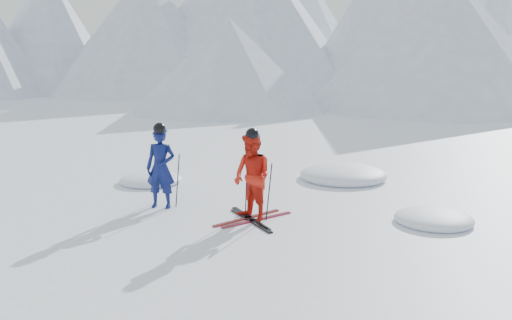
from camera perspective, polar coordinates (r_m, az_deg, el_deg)
The scene contains 12 objects.
ground at distance 10.47m, azimuth 4.98°, elevation -7.10°, with size 160.00×160.00×0.00m, color white.
skier_blue at distance 11.77m, azimuth -10.00°, elevation -0.84°, with size 0.63×0.42×1.74m, color #0D1653.
skier_red at distance 10.71m, azimuth -0.40°, elevation -1.81°, with size 0.85×0.66×1.75m, color red.
pole_blue_left at distance 12.14m, azimuth -10.55°, elevation -1.91°, with size 0.02×0.02×1.16m, color black.
pole_blue_right at distance 11.86m, azimuth -8.25°, elevation -2.14°, with size 0.02×0.02×1.16m, color black.
pole_red_left at distance 11.14m, azimuth -1.03°, elevation -2.86°, with size 0.02×0.02×1.16m, color black.
pole_red_right at distance 10.75m, azimuth 1.38°, elevation -3.36°, with size 0.02×0.02×1.16m, color black.
ski_worn_left at distance 10.99m, azimuth -0.93°, elevation -6.11°, with size 0.09×1.70×0.03m, color black.
ski_worn_right at distance 10.87m, azimuth 0.14°, elevation -6.30°, with size 0.09×1.70×0.03m, color black.
ski_loose_a at distance 10.98m, azimuth -0.61°, elevation -6.12°, with size 0.09×1.70×0.03m, color black.
ski_loose_b at distance 10.81m, azimuth -0.58°, elevation -6.40°, with size 0.09×1.70×0.03m, color black.
snow_lumps at distance 13.81m, azimuth 6.23°, elevation -2.71°, with size 8.68×5.00×0.51m.
Camera 1 is at (4.43, -8.93, 3.21)m, focal length 38.00 mm.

